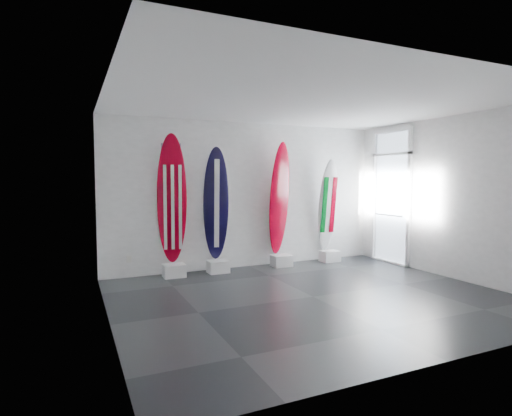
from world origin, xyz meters
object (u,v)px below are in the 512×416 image
surfboard_italy (328,205)px  surfboard_usa (172,199)px  surfboard_swiss (279,199)px  surfboard_navy (216,204)px

surfboard_italy → surfboard_usa: bearing=-175.9°
surfboard_swiss → surfboard_usa: bearing=164.8°
surfboard_usa → surfboard_swiss: 2.28m
surfboard_usa → surfboard_swiss: surfboard_usa is taller
surfboard_italy → surfboard_swiss: bearing=-175.9°
surfboard_swiss → surfboard_italy: (1.22, 0.00, -0.17)m
surfboard_usa → surfboard_italy: surfboard_usa is taller
surfboard_navy → surfboard_italy: (2.63, 0.00, -0.09)m
surfboard_swiss → surfboard_italy: 1.24m
surfboard_usa → surfboard_navy: (0.87, 0.00, -0.11)m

